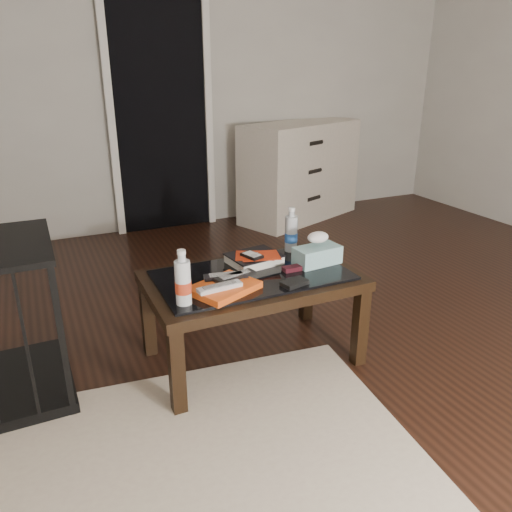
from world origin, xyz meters
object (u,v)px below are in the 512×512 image
Objects in this scene: textbook at (254,259)px; water_bottle_right at (291,229)px; water_bottle_left at (183,277)px; tissue_box at (317,255)px; coffee_table at (252,286)px; dresser at (300,171)px.

water_bottle_right is at bearing 9.71° from textbook.
water_bottle_right is (0.25, 0.08, 0.10)m from textbook.
water_bottle_left is 1.03× the size of tissue_box.
textbook reaches higher than coffee_table.
dresser is 2.39m from textbook.
coffee_table is 4.00× the size of textbook.
textbook is at bearing 32.69° from water_bottle_left.
water_bottle_left is at bearing -156.63° from coffee_table.
water_bottle_left is 0.80m from water_bottle_right.
dresser reaches higher than tissue_box.
dresser is at bearing 59.41° from water_bottle_right.
tissue_box is (-1.08, -2.10, 0.06)m from dresser.
water_bottle_right is (0.32, 0.21, 0.18)m from coffee_table.
water_bottle_left is at bearing -155.47° from textbook.
tissue_box is (0.28, -0.14, 0.02)m from textbook.
dresser is at bearing 55.54° from coffee_table.
water_bottle_left and water_bottle_right have the same top height.
water_bottle_right reaches higher than textbook.
dresser reaches higher than coffee_table.
water_bottle_left is at bearing -150.46° from dresser.
water_bottle_right is at bearing 92.17° from tissue_box.
tissue_box is at bearing 11.66° from water_bottle_left.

